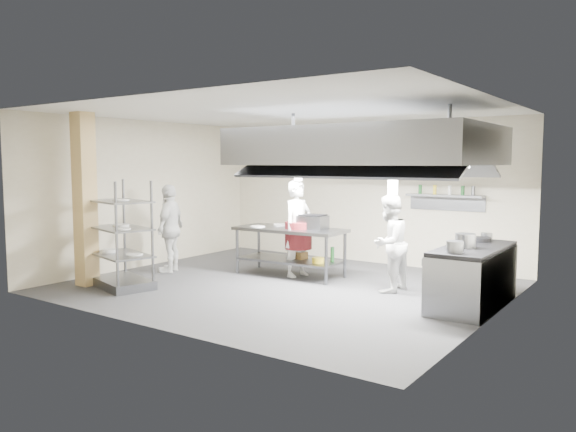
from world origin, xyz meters
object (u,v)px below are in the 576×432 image
Objects in this scene: pass_rack at (121,234)px; cooking_range at (473,278)px; chef_plating at (170,228)px; stockpot at (465,240)px; chef_head at (298,229)px; griddle at (313,222)px; island at (290,252)px; chef_line at (389,243)px.

pass_rack is 0.92× the size of cooking_range.
stockpot is at bearing 72.58° from chef_plating.
chef_plating is 5.63m from stockpot.
cooking_range is 3.44m from chef_head.
pass_rack is 5.64m from stockpot.
cooking_range is (5.35, 2.16, -0.50)m from pass_rack.
stockpot is (5.60, 0.55, 0.14)m from chef_plating.
chef_plating reaches higher than stockpot.
island is at bearing -167.48° from griddle.
chef_head is at bearing 67.57° from pass_rack.
chef_head reaches higher than stockpot.
chef_line is at bearing 78.63° from chef_plating.
stockpot is (3.46, -0.47, 0.55)m from island.
cooking_range is at bearing 37.44° from pass_rack.
island is at bearing 172.23° from stockpot.
cooking_range is 3.99× the size of griddle.
island is 1.17× the size of chef_head.
chef_line is (1.95, -0.20, -0.10)m from chef_head.
chef_head reaches higher than griddle.
pass_rack reaches higher than chef_head.
chef_plating is at bearing -156.95° from island.
chef_head reaches higher than cooking_range.
chef_plating is at bearing 124.70° from chef_head.
griddle is (-1.67, 0.27, 0.22)m from chef_line.
cooking_range is (3.54, -0.31, -0.04)m from island.
cooking_range is 5.74m from chef_plating.
island is 1.23× the size of chef_plating.
stockpot is at bearing -14.86° from griddle.
chef_head is (1.96, 2.53, -0.02)m from pass_rack.
island reaches higher than cooking_range.
island is 2.41m from chef_plating.
chef_plating is at bearing -159.66° from griddle.
cooking_range is 3.19m from griddle.
griddle is (-3.10, 0.44, 0.61)m from cooking_range.
cooking_range is 6.76× the size of stockpot.
chef_head is (-3.38, 0.36, 0.48)m from cooking_range.
griddle reaches higher than stockpot.
chef_head is at bearing 92.00° from chef_plating.
pass_rack is 4.55m from chef_line.
chef_head is 3.35m from stockpot.
pass_rack is 1.49m from chef_plating.
stockpot is (3.31, -0.52, 0.10)m from chef_head.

